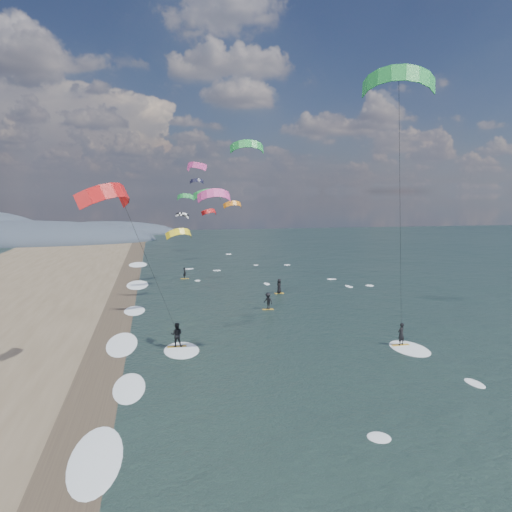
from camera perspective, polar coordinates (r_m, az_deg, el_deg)
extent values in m
plane|color=black|center=(27.61, 7.35, -17.78)|extent=(260.00, 260.00, 0.00)
cube|color=#382D23|center=(35.79, -17.26, -12.05)|extent=(3.00, 240.00, 0.00)
ellipsoid|color=#3D4756|center=(128.17, -25.77, 1.41)|extent=(64.00, 24.00, 10.00)
ellipsoid|color=#3D4756|center=(144.74, -16.90, 2.43)|extent=(40.00, 18.00, 7.00)
cube|color=gold|center=(40.32, 16.20, -9.76)|extent=(1.39, 0.42, 0.06)
imported|color=black|center=(40.07, 16.25, -8.54)|extent=(0.74, 0.64, 1.72)
ellipsoid|color=white|center=(39.79, 17.13, -10.07)|extent=(2.60, 4.20, 0.12)
cylinder|color=black|center=(35.04, 16.15, 4.23)|extent=(0.02, 0.02, 18.76)
cube|color=gold|center=(38.84, -9.03, -10.20)|extent=(1.44, 0.44, 0.07)
imported|color=black|center=(38.57, -9.06, -8.86)|extent=(0.99, 0.82, 1.83)
ellipsoid|color=white|center=(38.10, -8.52, -10.60)|extent=(2.60, 4.20, 0.12)
cylinder|color=black|center=(34.41, -11.94, -1.40)|extent=(0.02, 0.02, 12.60)
cube|color=gold|center=(50.12, 1.39, -6.10)|extent=(1.10, 0.35, 0.05)
imported|color=black|center=(49.92, 1.39, -5.14)|extent=(1.14, 1.22, 1.66)
cube|color=gold|center=(57.85, 2.66, -4.27)|extent=(1.10, 0.35, 0.05)
imported|color=black|center=(57.68, 2.67, -3.44)|extent=(0.56, 0.83, 1.66)
cube|color=gold|center=(68.07, -8.15, -2.57)|extent=(1.10, 0.35, 0.05)
imported|color=black|center=(67.94, -8.16, -1.93)|extent=(0.48, 0.62, 1.50)
ellipsoid|color=white|center=(24.72, -17.23, -21.25)|extent=(2.40, 5.40, 0.11)
ellipsoid|color=white|center=(31.95, -15.78, -14.41)|extent=(2.40, 5.40, 0.11)
ellipsoid|color=white|center=(40.43, -14.83, -9.70)|extent=(2.40, 5.40, 0.11)
ellipsoid|color=white|center=(51.04, -14.13, -6.10)|extent=(2.40, 5.40, 0.11)
ellipsoid|color=white|center=(64.73, -13.57, -3.24)|extent=(2.40, 5.40, 0.11)
ellipsoid|color=white|center=(82.49, -13.14, -0.97)|extent=(2.40, 5.40, 0.11)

